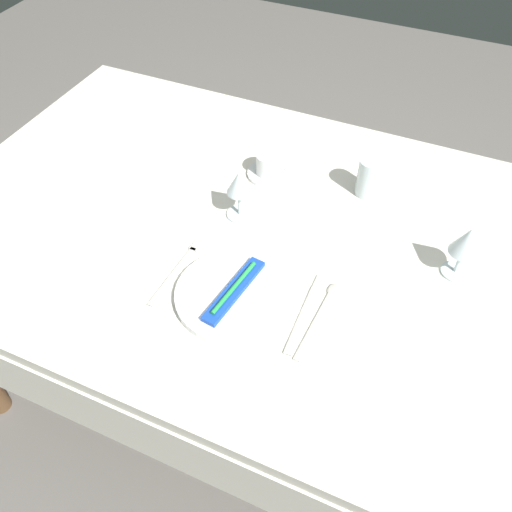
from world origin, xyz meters
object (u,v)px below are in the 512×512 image
at_px(spoon_soup, 322,311).
at_px(wine_glass_centre, 239,186).
at_px(dinner_knife, 304,314).
at_px(dinner_plate, 234,295).
at_px(wine_glass_left, 466,243).
at_px(coffee_cup_left, 270,164).
at_px(drink_tumbler, 369,177).
at_px(fork_outer, 179,268).
at_px(toothbrush_package, 234,290).

distance_m(spoon_soup, wine_glass_centre, 0.38).
bearing_deg(wine_glass_centre, dinner_knife, -41.56).
height_order(dinner_plate, wine_glass_left, wine_glass_left).
height_order(coffee_cup_left, drink_tumbler, drink_tumbler).
bearing_deg(wine_glass_centre, spoon_soup, -35.09).
height_order(fork_outer, wine_glass_centre, wine_glass_centre).
relative_size(toothbrush_package, drink_tumbler, 1.94).
distance_m(toothbrush_package, fork_outer, 0.16).
height_order(toothbrush_package, dinner_knife, toothbrush_package).
bearing_deg(dinner_knife, fork_outer, 178.67).
height_order(toothbrush_package, wine_glass_left, wine_glass_left).
bearing_deg(spoon_soup, drink_tumbler, 93.24).
height_order(toothbrush_package, wine_glass_centre, wine_glass_centre).
xyz_separation_m(dinner_plate, dinner_knife, (0.16, 0.02, -0.01)).
height_order(dinner_plate, coffee_cup_left, coffee_cup_left).
height_order(dinner_plate, dinner_knife, dinner_plate).
bearing_deg(spoon_soup, dinner_plate, -167.75).
relative_size(toothbrush_package, fork_outer, 0.93).
bearing_deg(dinner_plate, toothbrush_package, 0.00).
relative_size(fork_outer, wine_glass_centre, 1.62).
height_order(fork_outer, wine_glass_left, wine_glass_left).
bearing_deg(drink_tumbler, spoon_soup, -86.76).
bearing_deg(toothbrush_package, coffee_cup_left, 102.92).
bearing_deg(coffee_cup_left, toothbrush_package, -77.08).
bearing_deg(coffee_cup_left, fork_outer, -98.06).
xyz_separation_m(dinner_knife, drink_tumbler, (0.01, 0.46, 0.05)).
height_order(dinner_plate, toothbrush_package, toothbrush_package).
relative_size(dinner_plate, dinner_knife, 1.15).
distance_m(coffee_cup_left, wine_glass_left, 0.57).
relative_size(fork_outer, spoon_soup, 0.99).
relative_size(toothbrush_package, wine_glass_centre, 1.50).
distance_m(dinner_plate, wine_glass_left, 0.53).
relative_size(toothbrush_package, wine_glass_left, 1.48).
bearing_deg(fork_outer, wine_glass_centre, 76.92).
xyz_separation_m(dinner_plate, spoon_soup, (0.20, 0.04, -0.01)).
bearing_deg(wine_glass_left, dinner_knife, -137.00).
height_order(wine_glass_centre, drink_tumbler, wine_glass_centre).
bearing_deg(dinner_knife, wine_glass_centre, 138.44).
height_order(toothbrush_package, coffee_cup_left, coffee_cup_left).
height_order(dinner_knife, drink_tumbler, drink_tumbler).
distance_m(dinner_knife, wine_glass_centre, 0.37).
xyz_separation_m(wine_glass_centre, wine_glass_left, (0.55, 0.03, 0.00)).
height_order(fork_outer, drink_tumbler, drink_tumbler).
bearing_deg(wine_glass_centre, fork_outer, -103.08).
xyz_separation_m(toothbrush_package, coffee_cup_left, (-0.10, 0.44, 0.01)).
bearing_deg(toothbrush_package, dinner_knife, 5.88).
xyz_separation_m(fork_outer, drink_tumbler, (0.33, 0.45, 0.05)).
xyz_separation_m(spoon_soup, wine_glass_centre, (-0.30, 0.21, 0.10)).
xyz_separation_m(dinner_plate, drink_tumbler, (0.17, 0.47, 0.05)).
xyz_separation_m(dinner_plate, fork_outer, (-0.16, 0.02, -0.01)).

